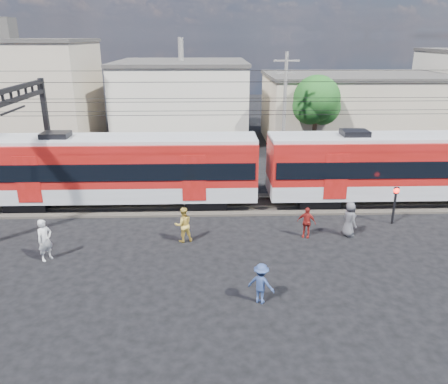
{
  "coord_description": "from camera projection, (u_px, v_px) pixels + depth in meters",
  "views": [
    {
      "loc": [
        0.7,
        -16.15,
        9.51
      ],
      "look_at": [
        1.37,
        5.0,
        1.92
      ],
      "focal_mm": 35.0,
      "sensor_mm": 36.0,
      "label": 1
    }
  ],
  "objects": [
    {
      "name": "building_west",
      "position": [
        12.0,
        94.0,
        38.89
      ],
      "size": [
        14.28,
        10.2,
        9.3
      ],
      "color": "tan",
      "rests_on": "ground"
    },
    {
      "name": "crossing_signal",
      "position": [
        395.0,
        198.0,
        22.96
      ],
      "size": [
        0.3,
        0.3,
        2.07
      ],
      "color": "black",
      "rests_on": "ground"
    },
    {
      "name": "catenary",
      "position": [
        40.0,
        120.0,
        23.92
      ],
      "size": [
        70.0,
        9.3,
        7.52
      ],
      "color": "black",
      "rests_on": "ground"
    },
    {
      "name": "ground",
      "position": [
        195.0,
        275.0,
        18.39
      ],
      "size": [
        120.0,
        120.0,
        0.0
      ],
      "primitive_type": "plane",
      "color": "black",
      "rests_on": "ground"
    },
    {
      "name": "utility_pole_mid",
      "position": [
        284.0,
        110.0,
        31.15
      ],
      "size": [
        1.8,
        0.24,
        8.5
      ],
      "color": "slate",
      "rests_on": "ground"
    },
    {
      "name": "building_mideast",
      "position": [
        354.0,
        109.0,
        40.32
      ],
      "size": [
        16.32,
        10.2,
        6.3
      ],
      "color": "tan",
      "rests_on": "ground"
    },
    {
      "name": "tree_near",
      "position": [
        319.0,
        102.0,
        34.11
      ],
      "size": [
        3.82,
        3.64,
        6.72
      ],
      "color": "#382619",
      "rests_on": "ground"
    },
    {
      "name": "pedestrian_e",
      "position": [
        349.0,
        219.0,
        21.73
      ],
      "size": [
        0.84,
        1.02,
        1.8
      ],
      "primitive_type": "imported",
      "rotation": [
        0.0,
        0.0,
        1.92
      ],
      "color": "#4A4A4F",
      "rests_on": "ground"
    },
    {
      "name": "pedestrian_d",
      "position": [
        306.0,
        222.0,
        21.63
      ],
      "size": [
        1.0,
        0.72,
        1.58
      ],
      "primitive_type": "imported",
      "rotation": [
        0.0,
        0.0,
        -0.41
      ],
      "color": "maroon",
      "rests_on": "ground"
    },
    {
      "name": "pedestrian_b",
      "position": [
        183.0,
        225.0,
        21.14
      ],
      "size": [
        1.01,
        0.89,
        1.76
      ],
      "primitive_type": "imported",
      "rotation": [
        0.0,
        0.0,
        3.44
      ],
      "color": "gold",
      "rests_on": "ground"
    },
    {
      "name": "pedestrian_c",
      "position": [
        261.0,
        283.0,
        16.26
      ],
      "size": [
        1.2,
        1.01,
        1.61
      ],
      "primitive_type": "imported",
      "rotation": [
        0.0,
        0.0,
        2.66
      ],
      "color": "navy",
      "rests_on": "ground"
    },
    {
      "name": "building_midwest",
      "position": [
        182.0,
        100.0,
        42.5
      ],
      "size": [
        12.24,
        12.24,
        7.3
      ],
      "color": "beige",
      "rests_on": "ground"
    },
    {
      "name": "track_bed",
      "position": [
        199.0,
        205.0,
        25.89
      ],
      "size": [
        70.0,
        3.4,
        0.12
      ],
      "primitive_type": "cube",
      "color": "#2D2823",
      "rests_on": "ground"
    },
    {
      "name": "pedestrian_a",
      "position": [
        45.0,
        240.0,
        19.36
      ],
      "size": [
        0.79,
        0.84,
        1.93
      ],
      "primitive_type": "imported",
      "rotation": [
        0.0,
        0.0,
        0.94
      ],
      "color": "silver",
      "rests_on": "ground"
    },
    {
      "name": "rail_near",
      "position": [
        199.0,
        207.0,
        25.15
      ],
      "size": [
        70.0,
        0.12,
        0.12
      ],
      "primitive_type": "cube",
      "color": "#59544C",
      "rests_on": "track_bed"
    },
    {
      "name": "commuter_train",
      "position": [
        120.0,
        168.0,
        24.97
      ],
      "size": [
        50.3,
        3.08,
        4.17
      ],
      "color": "black",
      "rests_on": "ground"
    },
    {
      "name": "rail_far",
      "position": [
        200.0,
        198.0,
        26.56
      ],
      "size": [
        70.0,
        0.12,
        0.12
      ],
      "primitive_type": "cube",
      "color": "#59544C",
      "rests_on": "track_bed"
    }
  ]
}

